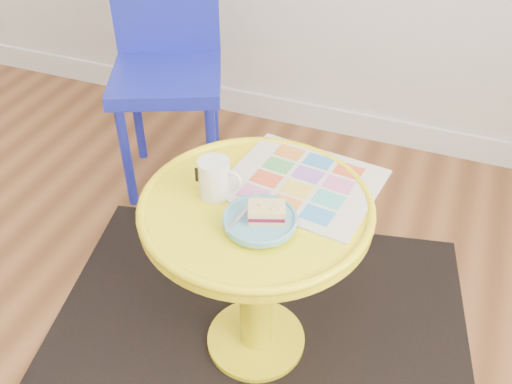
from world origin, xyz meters
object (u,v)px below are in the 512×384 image
(mug, at_px, (215,178))
(chair, at_px, (167,55))
(side_table, at_px, (256,250))
(newspaper, at_px, (302,183))
(plate, at_px, (260,220))

(mug, bearing_deg, chair, 123.93)
(side_table, xyz_separation_m, mug, (-0.11, -0.00, 0.21))
(side_table, height_order, chair, chair)
(side_table, bearing_deg, mug, -179.37)
(chair, relative_size, mug, 8.07)
(mug, bearing_deg, side_table, -1.92)
(side_table, xyz_separation_m, newspaper, (0.08, 0.12, 0.16))
(side_table, relative_size, mug, 5.19)
(side_table, distance_m, chair, 0.99)
(chair, relative_size, plate, 5.17)
(plate, bearing_deg, newspaper, 77.42)
(chair, bearing_deg, newspaper, -63.40)
(side_table, bearing_deg, chair, 131.61)
(side_table, relative_size, chair, 0.64)
(newspaper, bearing_deg, side_table, -116.21)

